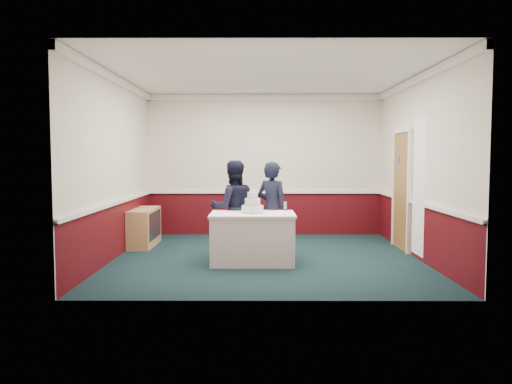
{
  "coord_description": "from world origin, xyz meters",
  "views": [
    {
      "loc": [
        -0.14,
        -8.19,
        1.67
      ],
      "look_at": [
        -0.17,
        -0.1,
        1.1
      ],
      "focal_mm": 35.0,
      "sensor_mm": 36.0,
      "label": 1
    }
  ],
  "objects_px": {
    "wedding_cake": "(253,206)",
    "cake_table": "(253,238)",
    "cake_knife": "(250,214)",
    "person_man": "(233,208)",
    "champagne_flute": "(285,206)",
    "person_woman": "(273,209)",
    "sideboard": "(144,227)"
  },
  "relations": [
    {
      "from": "wedding_cake",
      "to": "cake_table",
      "type": "bearing_deg",
      "value": -90.0
    },
    {
      "from": "cake_knife",
      "to": "person_woman",
      "type": "xyz_separation_m",
      "value": [
        0.36,
        0.75,
        0.01
      ]
    },
    {
      "from": "cake_table",
      "to": "wedding_cake",
      "type": "height_order",
      "value": "wedding_cake"
    },
    {
      "from": "person_woman",
      "to": "person_man",
      "type": "bearing_deg",
      "value": 30.65
    },
    {
      "from": "person_man",
      "to": "person_woman",
      "type": "bearing_deg",
      "value": 164.2
    },
    {
      "from": "sideboard",
      "to": "cake_knife",
      "type": "bearing_deg",
      "value": -40.27
    },
    {
      "from": "person_man",
      "to": "cake_table",
      "type": "bearing_deg",
      "value": 107.3
    },
    {
      "from": "cake_knife",
      "to": "sideboard",
      "type": "bearing_deg",
      "value": 129.02
    },
    {
      "from": "person_man",
      "to": "wedding_cake",
      "type": "bearing_deg",
      "value": 107.3
    },
    {
      "from": "champagne_flute",
      "to": "person_woman",
      "type": "height_order",
      "value": "person_woman"
    },
    {
      "from": "cake_knife",
      "to": "person_man",
      "type": "distance_m",
      "value": 0.85
    },
    {
      "from": "wedding_cake",
      "to": "cake_knife",
      "type": "height_order",
      "value": "wedding_cake"
    },
    {
      "from": "cake_table",
      "to": "person_man",
      "type": "height_order",
      "value": "person_man"
    },
    {
      "from": "champagne_flute",
      "to": "person_woman",
      "type": "relative_size",
      "value": 0.13
    },
    {
      "from": "champagne_flute",
      "to": "person_man",
      "type": "relative_size",
      "value": 0.13
    },
    {
      "from": "cake_knife",
      "to": "champagne_flute",
      "type": "height_order",
      "value": "champagne_flute"
    },
    {
      "from": "wedding_cake",
      "to": "champagne_flute",
      "type": "relative_size",
      "value": 1.78
    },
    {
      "from": "person_woman",
      "to": "cake_knife",
      "type": "bearing_deg",
      "value": 98.45
    },
    {
      "from": "cake_table",
      "to": "person_man",
      "type": "bearing_deg",
      "value": 119.61
    },
    {
      "from": "cake_knife",
      "to": "person_man",
      "type": "relative_size",
      "value": 0.14
    },
    {
      "from": "sideboard",
      "to": "person_woman",
      "type": "relative_size",
      "value": 0.75
    },
    {
      "from": "cake_table",
      "to": "champagne_flute",
      "type": "bearing_deg",
      "value": -29.25
    },
    {
      "from": "champagne_flute",
      "to": "wedding_cake",
      "type": "bearing_deg",
      "value": 150.75
    },
    {
      "from": "wedding_cake",
      "to": "person_man",
      "type": "bearing_deg",
      "value": 119.61
    },
    {
      "from": "wedding_cake",
      "to": "person_man",
      "type": "distance_m",
      "value": 0.68
    },
    {
      "from": "champagne_flute",
      "to": "person_man",
      "type": "bearing_deg",
      "value": 133.86
    },
    {
      "from": "sideboard",
      "to": "person_woman",
      "type": "bearing_deg",
      "value": -22.06
    },
    {
      "from": "sideboard",
      "to": "cake_table",
      "type": "distance_m",
      "value": 2.55
    },
    {
      "from": "cake_table",
      "to": "champagne_flute",
      "type": "distance_m",
      "value": 0.78
    },
    {
      "from": "cake_knife",
      "to": "person_man",
      "type": "height_order",
      "value": "person_man"
    },
    {
      "from": "cake_table",
      "to": "cake_knife",
      "type": "xyz_separation_m",
      "value": [
        -0.03,
        -0.2,
        0.39
      ]
    },
    {
      "from": "cake_knife",
      "to": "person_woman",
      "type": "height_order",
      "value": "person_woman"
    }
  ]
}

